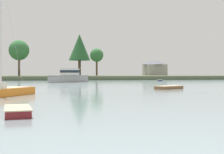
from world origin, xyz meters
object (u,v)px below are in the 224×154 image
object	(u,v)px
dinghy_wood	(169,88)
cruiser_grey	(72,79)
dinghy_navy	(160,80)
dinghy_maroon	(18,112)

from	to	relation	value
dinghy_wood	cruiser_grey	bearing A→B (deg)	106.00
dinghy_wood	dinghy_navy	world-z (taller)	dinghy_wood
dinghy_wood	dinghy_navy	distance (m)	41.78
dinghy_navy	cruiser_grey	bearing A→B (deg)	-164.21
dinghy_maroon	cruiser_grey	distance (m)	53.95
dinghy_maroon	dinghy_wood	distance (m)	26.37
dinghy_maroon	dinghy_navy	world-z (taller)	dinghy_maroon
dinghy_wood	dinghy_navy	bearing A→B (deg)	70.34
dinghy_wood	dinghy_navy	xyz separation A→B (m)	(14.06, 39.35, -0.02)
dinghy_maroon	dinghy_navy	distance (m)	67.33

